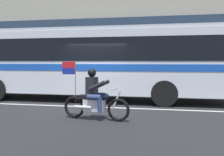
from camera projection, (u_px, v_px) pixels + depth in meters
name	position (u px, v px, depth m)	size (l,w,h in m)	color
ground_plane	(95.00, 104.00, 10.14)	(60.00, 60.00, 0.00)	black
sidewalk_curb	(116.00, 89.00, 15.14)	(28.00, 3.80, 0.15)	gray
lane_center_stripe	(91.00, 107.00, 9.55)	(26.60, 0.14, 0.01)	silver
office_building_facade	(121.00, 3.00, 16.99)	(28.00, 0.89, 11.63)	gray
transit_bus	(88.00, 59.00, 11.31)	(12.63, 2.68, 3.22)	silver
motorcycle_with_rider	(95.00, 98.00, 7.44)	(2.18, 0.67, 1.78)	black
fire_hydrant	(82.00, 83.00, 14.39)	(0.22, 0.30, 0.75)	#4C8C3F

